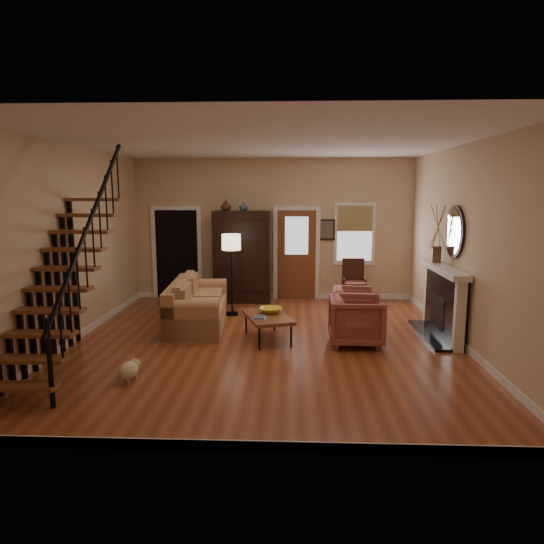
{
  "coord_description": "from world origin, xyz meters",
  "views": [
    {
      "loc": [
        0.45,
        -7.88,
        2.52
      ],
      "look_at": [
        0.1,
        0.4,
        1.15
      ],
      "focal_mm": 32.0,
      "sensor_mm": 36.0,
      "label": 1
    }
  ],
  "objects_px": {
    "armoire": "(242,257)",
    "sofa": "(198,304)",
    "armchair_left": "(357,321)",
    "side_chair": "(354,282)",
    "armchair_right": "(352,305)",
    "coffee_table": "(268,327)",
    "floor_lamp": "(232,275)"
  },
  "relations": [
    {
      "from": "armoire",
      "to": "sofa",
      "type": "relative_size",
      "value": 0.94
    },
    {
      "from": "armchair_left",
      "to": "side_chair",
      "type": "bearing_deg",
      "value": -4.95
    },
    {
      "from": "armchair_left",
      "to": "armchair_right",
      "type": "relative_size",
      "value": 1.17
    },
    {
      "from": "armchair_right",
      "to": "side_chair",
      "type": "bearing_deg",
      "value": 0.5
    },
    {
      "from": "coffee_table",
      "to": "side_chair",
      "type": "height_order",
      "value": "side_chair"
    },
    {
      "from": "sofa",
      "to": "coffee_table",
      "type": "height_order",
      "value": "sofa"
    },
    {
      "from": "armoire",
      "to": "armchair_left",
      "type": "relative_size",
      "value": 2.36
    },
    {
      "from": "sofa",
      "to": "coffee_table",
      "type": "distance_m",
      "value": 1.61
    },
    {
      "from": "armchair_right",
      "to": "floor_lamp",
      "type": "relative_size",
      "value": 0.45
    },
    {
      "from": "floor_lamp",
      "to": "side_chair",
      "type": "distance_m",
      "value": 2.87
    },
    {
      "from": "side_chair",
      "to": "sofa",
      "type": "bearing_deg",
      "value": -148.53
    },
    {
      "from": "coffee_table",
      "to": "floor_lamp",
      "type": "bearing_deg",
      "value": 116.0
    },
    {
      "from": "armoire",
      "to": "floor_lamp",
      "type": "distance_m",
      "value": 1.31
    },
    {
      "from": "coffee_table",
      "to": "armoire",
      "type": "bearing_deg",
      "value": 103.83
    },
    {
      "from": "coffee_table",
      "to": "armchair_left",
      "type": "distance_m",
      "value": 1.52
    },
    {
      "from": "armoire",
      "to": "floor_lamp",
      "type": "bearing_deg",
      "value": -93.96
    },
    {
      "from": "sofa",
      "to": "floor_lamp",
      "type": "relative_size",
      "value": 1.34
    },
    {
      "from": "sofa",
      "to": "side_chair",
      "type": "relative_size",
      "value": 2.2
    },
    {
      "from": "sofa",
      "to": "side_chair",
      "type": "xyz_separation_m",
      "value": [
        3.19,
        1.95,
        0.09
      ]
    },
    {
      "from": "armchair_right",
      "to": "side_chair",
      "type": "relative_size",
      "value": 0.75
    },
    {
      "from": "armoire",
      "to": "coffee_table",
      "type": "xyz_separation_m",
      "value": [
        0.73,
        -2.98,
        -0.83
      ]
    },
    {
      "from": "armoire",
      "to": "side_chair",
      "type": "distance_m",
      "value": 2.61
    },
    {
      "from": "armchair_left",
      "to": "floor_lamp",
      "type": "xyz_separation_m",
      "value": [
        -2.32,
        1.87,
        0.43
      ]
    },
    {
      "from": "armoire",
      "to": "armchair_right",
      "type": "distance_m",
      "value": 3.02
    },
    {
      "from": "sofa",
      "to": "coffee_table",
      "type": "bearing_deg",
      "value": -35.27
    },
    {
      "from": "armoire",
      "to": "side_chair",
      "type": "height_order",
      "value": "armoire"
    },
    {
      "from": "floor_lamp",
      "to": "coffee_table",
      "type": "bearing_deg",
      "value": -64.0
    },
    {
      "from": "armchair_left",
      "to": "armchair_right",
      "type": "distance_m",
      "value": 1.37
    },
    {
      "from": "coffee_table",
      "to": "side_chair",
      "type": "distance_m",
      "value": 3.33
    },
    {
      "from": "armchair_right",
      "to": "floor_lamp",
      "type": "height_order",
      "value": "floor_lamp"
    },
    {
      "from": "armchair_right",
      "to": "side_chair",
      "type": "distance_m",
      "value": 1.62
    },
    {
      "from": "side_chair",
      "to": "armoire",
      "type": "bearing_deg",
      "value": 175.52
    }
  ]
}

